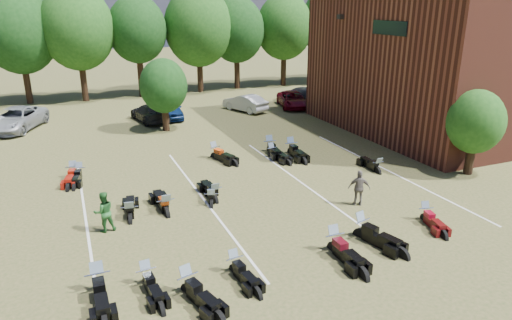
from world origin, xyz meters
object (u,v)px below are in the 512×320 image
person_grey (359,188)px  car_4 (170,109)px  motorcycle_0 (99,292)px  motorcycle_3 (235,273)px  person_green (104,212)px

person_grey → car_4: bearing=-48.2°
motorcycle_0 → motorcycle_3: bearing=-8.4°
person_green → car_4: bearing=-118.6°
person_grey → motorcycle_0: size_ratio=0.65×
person_grey → motorcycle_3: person_grey is taller
car_4 → person_green: bearing=-105.2°
person_green → motorcycle_3: 5.92m
person_grey → motorcycle_3: (-6.80, -2.91, -0.79)m
person_grey → motorcycle_3: size_ratio=0.79×
car_4 → motorcycle_3: size_ratio=2.10×
motorcycle_0 → motorcycle_3: motorcycle_0 is taller
motorcycle_3 → car_4: bearing=75.3°
car_4 → motorcycle_3: bearing=-92.3°
person_green → person_grey: size_ratio=1.02×
person_grey → person_green: bearing=20.5°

